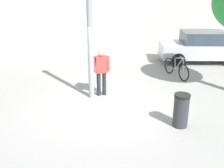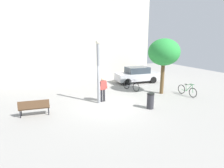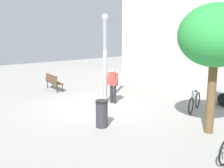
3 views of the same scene
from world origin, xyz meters
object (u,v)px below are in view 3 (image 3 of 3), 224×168
lamppost (105,56)px  person_by_lamppost (113,83)px  park_bench (53,81)px  bicycle_silver (194,102)px  plaza_tree (216,36)px  trash_bin (102,114)px

lamppost → person_by_lamppost: (0.35, 0.20, -1.23)m
person_by_lamppost → park_bench: 4.42m
person_by_lamppost → bicycle_silver: size_ratio=0.97×
park_bench → plaza_tree: 9.67m
trash_bin → person_by_lamppost: bearing=134.2°
plaza_tree → lamppost: bearing=-176.0°
bicycle_silver → trash_bin: 4.34m
person_by_lamppost → plaza_tree: (4.93, 0.17, 2.22)m
plaza_tree → trash_bin: plaza_tree is taller
lamppost → park_bench: size_ratio=2.53×
bicycle_silver → trash_bin: bearing=-101.9°
lamppost → trash_bin: (2.61, -2.13, -1.71)m
lamppost → plaza_tree: 5.38m
park_bench → trash_bin: bearing=-11.9°
plaza_tree → bicycle_silver: bearing=135.4°
lamppost → park_bench: 4.35m
person_by_lamppost → bicycle_silver: (3.16, 1.92, -0.58)m
lamppost → person_by_lamppost: bearing=29.4°
bicycle_silver → trash_bin: (-0.90, -4.25, 0.11)m
lamppost → bicycle_silver: lamppost is taller
lamppost → park_bench: bearing=-169.2°
lamppost → plaza_tree: (5.28, 0.37, 0.99)m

